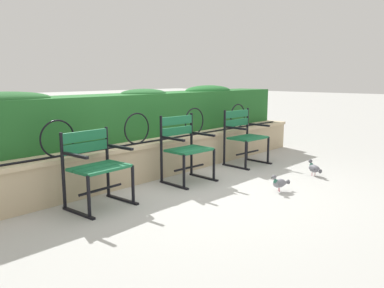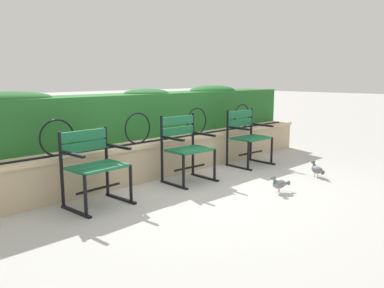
# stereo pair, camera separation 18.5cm
# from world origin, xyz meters

# --- Properties ---
(ground_plane) EXTENTS (60.00, 60.00, 0.00)m
(ground_plane) POSITION_xyz_m (0.00, 0.00, 0.00)
(ground_plane) COLOR #ADADA8
(stone_wall) EXTENTS (6.65, 0.41, 0.52)m
(stone_wall) POSITION_xyz_m (0.00, 0.84, 0.26)
(stone_wall) COLOR tan
(stone_wall) RESTS_ON ground
(iron_arch_fence) EXTENTS (6.12, 0.02, 0.42)m
(iron_arch_fence) POSITION_xyz_m (-0.30, 0.77, 0.69)
(iron_arch_fence) COLOR black
(iron_arch_fence) RESTS_ON stone_wall
(hedge_row) EXTENTS (6.51, 0.67, 0.73)m
(hedge_row) POSITION_xyz_m (0.00, 1.35, 0.86)
(hedge_row) COLOR #236028
(hedge_row) RESTS_ON stone_wall
(park_chair_left) EXTENTS (0.65, 0.55, 0.83)m
(park_chair_left) POSITION_xyz_m (-1.29, 0.35, 0.46)
(park_chair_left) COLOR #19663D
(park_chair_left) RESTS_ON ground
(park_chair_centre) EXTENTS (0.62, 0.55, 0.90)m
(park_chair_centre) POSITION_xyz_m (0.11, 0.35, 0.47)
(park_chair_centre) COLOR #19663D
(park_chair_centre) RESTS_ON ground
(park_chair_right) EXTENTS (0.65, 0.55, 0.88)m
(park_chair_right) POSITION_xyz_m (1.51, 0.36, 0.47)
(park_chair_right) COLOR #19663D
(park_chair_right) RESTS_ON ground
(pigeon_near_chairs) EXTENTS (0.29, 0.15, 0.22)m
(pigeon_near_chairs) POSITION_xyz_m (0.54, -0.85, 0.11)
(pigeon_near_chairs) COLOR gray
(pigeon_near_chairs) RESTS_ON ground
(pigeon_far_side) EXTENTS (0.20, 0.27, 0.22)m
(pigeon_far_side) POSITION_xyz_m (1.55, -0.82, 0.11)
(pigeon_far_side) COLOR slate
(pigeon_far_side) RESTS_ON ground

